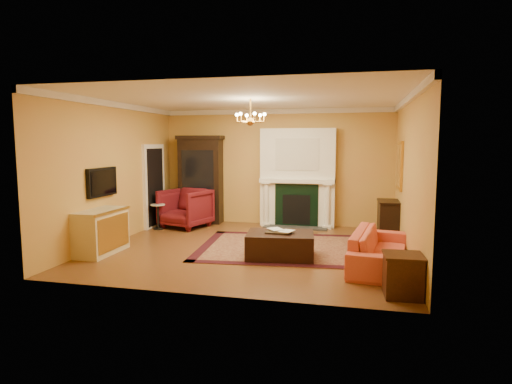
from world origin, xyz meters
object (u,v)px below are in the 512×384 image
(wingback_armchair, at_px, (185,206))
(coral_sofa, at_px, (379,243))
(commode, at_px, (101,232))
(leather_ottoman, at_px, (280,245))
(china_cabinet, at_px, (201,181))
(end_table, at_px, (403,276))
(pedestal_table, at_px, (158,215))
(console_table, at_px, (388,220))

(wingback_armchair, distance_m, coral_sofa, 5.23)
(commode, xyz_separation_m, coral_sofa, (5.20, 0.30, -0.01))
(leather_ottoman, bearing_deg, commode, -178.95)
(china_cabinet, bearing_deg, end_table, -47.64)
(end_table, bearing_deg, commode, 168.22)
(china_cabinet, distance_m, wingback_armchair, 0.96)
(leather_ottoman, bearing_deg, end_table, -45.62)
(pedestal_table, bearing_deg, china_cabinet, 57.70)
(wingback_armchair, height_order, end_table, wingback_armchair)
(china_cabinet, distance_m, leather_ottoman, 4.15)
(wingback_armchair, xyz_separation_m, pedestal_table, (-0.57, -0.38, -0.17))
(china_cabinet, xyz_separation_m, end_table, (4.70, -4.66, -0.83))
(console_table, bearing_deg, china_cabinet, 167.41)
(china_cabinet, xyz_separation_m, commode, (-0.75, -3.53, -0.68))
(commode, xyz_separation_m, console_table, (5.51, 2.61, -0.01))
(end_table, bearing_deg, pedestal_table, 146.95)
(pedestal_table, height_order, leather_ottoman, pedestal_table)
(china_cabinet, relative_size, wingback_armchair, 2.06)
(wingback_armchair, bearing_deg, leather_ottoman, -21.52)
(china_cabinet, relative_size, pedestal_table, 3.53)
(pedestal_table, xyz_separation_m, commode, (-0.03, -2.39, 0.06))
(console_table, xyz_separation_m, leather_ottoman, (-2.07, -2.13, -0.17))
(end_table, height_order, console_table, console_table)
(coral_sofa, bearing_deg, pedestal_table, 75.84)
(console_table, relative_size, leather_ottoman, 0.67)
(end_table, distance_m, leather_ottoman, 2.58)
(china_cabinet, distance_m, coral_sofa, 5.54)
(pedestal_table, bearing_deg, commode, -90.72)
(end_table, xyz_separation_m, leather_ottoman, (-2.01, 1.62, -0.04))
(pedestal_table, bearing_deg, leather_ottoman, -29.29)
(china_cabinet, xyz_separation_m, leather_ottoman, (2.69, -3.05, -0.87))
(wingback_armchair, relative_size, pedestal_table, 1.71)
(commode, distance_m, end_table, 5.57)
(pedestal_table, bearing_deg, coral_sofa, -22.00)
(commode, bearing_deg, console_table, 25.59)
(china_cabinet, bearing_deg, wingback_armchair, -104.07)
(china_cabinet, distance_m, console_table, 4.90)
(pedestal_table, distance_m, end_table, 6.47)
(end_table, height_order, leather_ottoman, end_table)
(pedestal_table, distance_m, leather_ottoman, 3.91)
(coral_sofa, bearing_deg, china_cabinet, 61.93)
(wingback_armchair, bearing_deg, china_cabinet, 96.26)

